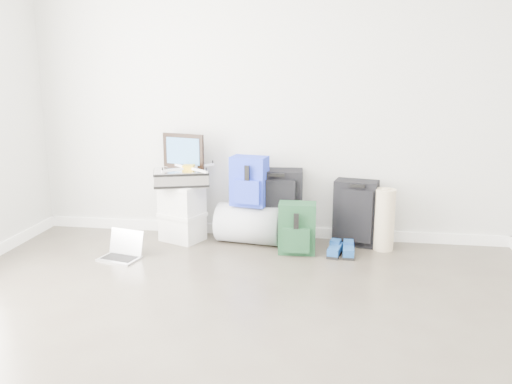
% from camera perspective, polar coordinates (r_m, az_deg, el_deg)
% --- Properties ---
extents(ground, '(5.00, 5.00, 0.00)m').
position_cam_1_polar(ground, '(3.05, -5.25, -18.74)').
color(ground, '#3E362D').
rests_on(ground, ground).
extents(room_envelope, '(4.52, 5.02, 2.71)m').
position_cam_1_polar(room_envelope, '(2.62, -5.97, 15.55)').
color(room_envelope, beige).
rests_on(room_envelope, ground).
extents(boxes_stack, '(0.47, 0.43, 0.54)m').
position_cam_1_polar(boxes_stack, '(5.13, -7.78, -2.15)').
color(boxes_stack, silver).
rests_on(boxes_stack, ground).
extents(briefcase, '(0.57, 0.49, 0.14)m').
position_cam_1_polar(briefcase, '(5.05, -7.90, 1.55)').
color(briefcase, '#B2B2B7').
rests_on(briefcase, boxes_stack).
extents(painting, '(0.42, 0.15, 0.32)m').
position_cam_1_polar(painting, '(5.10, -7.67, 4.31)').
color(painting, black).
rests_on(painting, briefcase).
extents(drone, '(0.45, 0.45, 0.05)m').
position_cam_1_polar(drone, '(4.99, -7.11, 2.55)').
color(drone, gold).
rests_on(drone, briefcase).
extents(duffel_bag, '(0.64, 0.45, 0.37)m').
position_cam_1_polar(duffel_bag, '(5.03, -0.66, -3.35)').
color(duffel_bag, '#97999F').
rests_on(duffel_bag, ground).
extents(blue_backpack, '(0.35, 0.29, 0.45)m').
position_cam_1_polar(blue_backpack, '(4.90, -0.73, 1.05)').
color(blue_backpack, '#1923A7').
rests_on(blue_backpack, duffel_bag).
extents(large_suitcase, '(0.46, 0.32, 0.68)m').
position_cam_1_polar(large_suitcase, '(5.04, 2.36, -1.48)').
color(large_suitcase, black).
rests_on(large_suitcase, ground).
extents(green_backpack, '(0.33, 0.25, 0.45)m').
position_cam_1_polar(green_backpack, '(4.76, 4.34, -3.93)').
color(green_backpack, '#12321F').
rests_on(green_backpack, ground).
extents(carry_on, '(0.42, 0.32, 0.60)m').
position_cam_1_polar(carry_on, '(5.03, 10.44, -2.18)').
color(carry_on, black).
rests_on(carry_on, ground).
extents(shoes, '(0.24, 0.27, 0.09)m').
position_cam_1_polar(shoes, '(4.80, 9.01, -6.13)').
color(shoes, black).
rests_on(shoes, ground).
extents(rolled_rug, '(0.18, 0.18, 0.56)m').
position_cam_1_polar(rolled_rug, '(4.95, 13.35, -2.85)').
color(rolled_rug, tan).
rests_on(rolled_rug, ground).
extents(laptop, '(0.37, 0.31, 0.23)m').
position_cam_1_polar(laptop, '(4.81, -13.89, -6.10)').
color(laptop, silver).
rests_on(laptop, ground).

